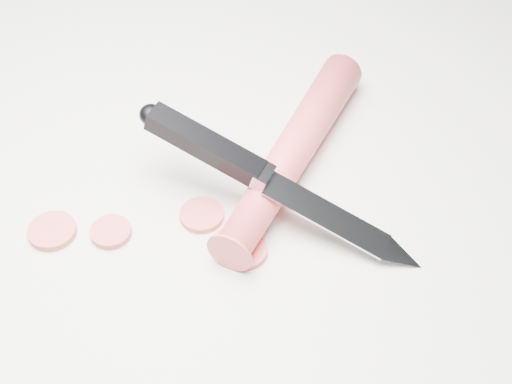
# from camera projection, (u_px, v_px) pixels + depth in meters

# --- Properties ---
(ground) EXTENTS (2.40, 2.40, 0.00)m
(ground) POSITION_uv_depth(u_px,v_px,m) (195.00, 204.00, 0.56)
(ground) COLOR silver
(ground) RESTS_ON ground
(carrot) EXTENTS (0.08, 0.23, 0.03)m
(carrot) POSITION_uv_depth(u_px,v_px,m) (293.00, 151.00, 0.57)
(carrot) COLOR #E33C43
(carrot) RESTS_ON ground
(carrot_slice_0) EXTENTS (0.03, 0.03, 0.01)m
(carrot_slice_0) POSITION_uv_depth(u_px,v_px,m) (111.00, 232.00, 0.53)
(carrot_slice_0) COLOR #DE4747
(carrot_slice_0) RESTS_ON ground
(carrot_slice_1) EXTENTS (0.04, 0.04, 0.01)m
(carrot_slice_1) POSITION_uv_depth(u_px,v_px,m) (52.00, 231.00, 0.53)
(carrot_slice_1) COLOR #DE4747
(carrot_slice_1) RESTS_ON ground
(carrot_slice_2) EXTENTS (0.03, 0.03, 0.01)m
(carrot_slice_2) POSITION_uv_depth(u_px,v_px,m) (232.00, 245.00, 0.53)
(carrot_slice_2) COLOR #DE4747
(carrot_slice_2) RESTS_ON ground
(carrot_slice_3) EXTENTS (0.03, 0.03, 0.01)m
(carrot_slice_3) POSITION_uv_depth(u_px,v_px,m) (202.00, 215.00, 0.55)
(carrot_slice_3) COLOR #DE4747
(carrot_slice_3) RESTS_ON ground
(carrot_slice_4) EXTENTS (0.03, 0.03, 0.01)m
(carrot_slice_4) POSITION_uv_depth(u_px,v_px,m) (245.00, 251.00, 0.52)
(carrot_slice_4) COLOR #DE4747
(carrot_slice_4) RESTS_ON ground
(kitchen_knife) EXTENTS (0.23, 0.08, 0.07)m
(kitchen_knife) POSITION_uv_depth(u_px,v_px,m) (279.00, 183.00, 0.52)
(kitchen_knife) COLOR #B4B7BB
(kitchen_knife) RESTS_ON ground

